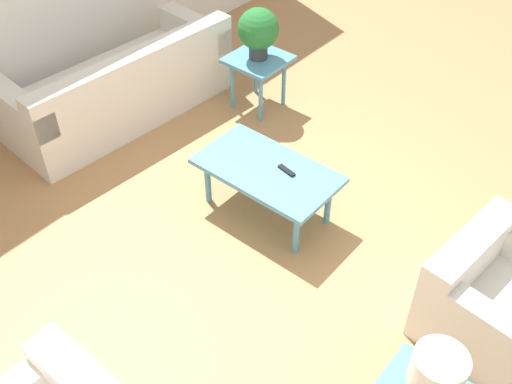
# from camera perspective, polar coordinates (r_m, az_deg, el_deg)

# --- Properties ---
(ground_plane) EXTENTS (14.00, 14.00, 0.00)m
(ground_plane) POSITION_cam_1_polar(r_m,az_deg,el_deg) (4.68, 3.66, -4.32)
(ground_plane) COLOR #A87A4C
(sofa) EXTENTS (1.04, 2.24, 0.78)m
(sofa) POSITION_cam_1_polar(r_m,az_deg,el_deg) (5.93, -12.63, 9.60)
(sofa) COLOR silver
(sofa) RESTS_ON ground_plane
(armchair) EXTENTS (0.88, 0.96, 0.69)m
(armchair) POSITION_cam_1_polar(r_m,az_deg,el_deg) (4.21, 21.85, -9.60)
(armchair) COLOR silver
(armchair) RESTS_ON ground_plane
(coffee_table) EXTENTS (1.10, 0.62, 0.45)m
(coffee_table) POSITION_cam_1_polar(r_m,az_deg,el_deg) (4.61, 1.06, 1.80)
(coffee_table) COLOR teal
(coffee_table) RESTS_ON ground_plane
(side_table_plant) EXTENTS (0.53, 0.53, 0.54)m
(side_table_plant) POSITION_cam_1_polar(r_m,az_deg,el_deg) (5.82, 0.21, 11.96)
(side_table_plant) COLOR teal
(side_table_plant) RESTS_ON ground_plane
(potted_plant) EXTENTS (0.38, 0.38, 0.49)m
(potted_plant) POSITION_cam_1_polar(r_m,az_deg,el_deg) (5.65, 0.22, 15.14)
(potted_plant) COLOR #333338
(potted_plant) RESTS_ON side_table_plant
(table_lamp) EXTENTS (0.27, 0.27, 0.42)m
(table_lamp) POSITION_cam_1_polar(r_m,az_deg,el_deg) (3.12, 16.75, -16.47)
(table_lamp) COLOR #333333
(table_lamp) RESTS_ON side_table_lamp
(remote_control) EXTENTS (0.16, 0.07, 0.02)m
(remote_control) POSITION_cam_1_polar(r_m,az_deg,el_deg) (4.55, 2.93, 2.07)
(remote_control) COLOR black
(remote_control) RESTS_ON coffee_table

